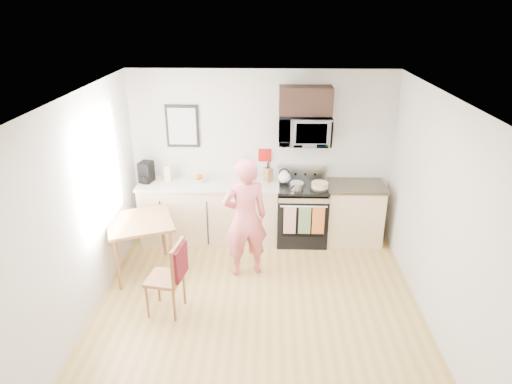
{
  "coord_description": "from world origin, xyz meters",
  "views": [
    {
      "loc": [
        0.11,
        -4.42,
        3.51
      ],
      "look_at": [
        -0.05,
        1.0,
        1.22
      ],
      "focal_mm": 32.0,
      "sensor_mm": 36.0,
      "label": 1
    }
  ],
  "objects_px": {
    "person": "(245,218)",
    "dining_table": "(140,227)",
    "range": "(302,215)",
    "chair": "(174,269)",
    "cake": "(320,186)",
    "microwave": "(305,130)"
  },
  "relations": [
    {
      "from": "microwave",
      "to": "person",
      "type": "distance_m",
      "value": 1.63
    },
    {
      "from": "dining_table",
      "to": "cake",
      "type": "bearing_deg",
      "value": 18.98
    },
    {
      "from": "microwave",
      "to": "cake",
      "type": "distance_m",
      "value": 0.85
    },
    {
      "from": "range",
      "to": "person",
      "type": "bearing_deg",
      "value": -130.6
    },
    {
      "from": "range",
      "to": "microwave",
      "type": "bearing_deg",
      "value": 90.06
    },
    {
      "from": "chair",
      "to": "cake",
      "type": "xyz_separation_m",
      "value": [
        1.85,
        1.75,
        0.36
      ]
    },
    {
      "from": "chair",
      "to": "cake",
      "type": "height_order",
      "value": "cake"
    },
    {
      "from": "person",
      "to": "microwave",
      "type": "bearing_deg",
      "value": -144.42
    },
    {
      "from": "person",
      "to": "cake",
      "type": "relative_size",
      "value": 5.59
    },
    {
      "from": "person",
      "to": "cake",
      "type": "distance_m",
      "value": 1.36
    },
    {
      "from": "dining_table",
      "to": "microwave",
      "type": "bearing_deg",
      "value": 25.68
    },
    {
      "from": "person",
      "to": "dining_table",
      "type": "distance_m",
      "value": 1.43
    },
    {
      "from": "microwave",
      "to": "chair",
      "type": "bearing_deg",
      "value": -129.2
    },
    {
      "from": "cake",
      "to": "chair",
      "type": "bearing_deg",
      "value": -136.63
    },
    {
      "from": "person",
      "to": "dining_table",
      "type": "bearing_deg",
      "value": -16.17
    },
    {
      "from": "range",
      "to": "chair",
      "type": "bearing_deg",
      "value": -130.74
    },
    {
      "from": "person",
      "to": "dining_table",
      "type": "xyz_separation_m",
      "value": [
        -1.42,
        -0.01,
        -0.14
      ]
    },
    {
      "from": "range",
      "to": "chair",
      "type": "distance_m",
      "value": 2.47
    },
    {
      "from": "person",
      "to": "dining_table",
      "type": "relative_size",
      "value": 1.78
    },
    {
      "from": "microwave",
      "to": "person",
      "type": "bearing_deg",
      "value": -127.7
    },
    {
      "from": "range",
      "to": "cake",
      "type": "bearing_deg",
      "value": -26.33
    },
    {
      "from": "cake",
      "to": "microwave",
      "type": "bearing_deg",
      "value": 137.17
    }
  ]
}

